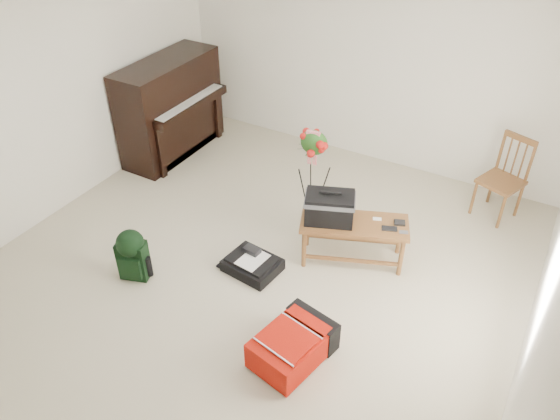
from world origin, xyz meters
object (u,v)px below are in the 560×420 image
Objects in this scene: bench at (339,209)px; dining_chair at (502,179)px; black_duffel at (253,264)px; red_suitcase at (296,341)px; green_backpack at (132,253)px; piano at (171,110)px; flower_stand at (312,179)px.

bench is 1.20× the size of dining_chair.
bench is 1.02m from black_duffel.
red_suitcase is at bearing -32.78° from black_duffel.
green_backpack is at bearing -114.46° from dining_chair.
bench is 1.99m from dining_chair.
piano is 2.74× the size of green_backpack.
piano is 3.79m from red_suitcase.
bench is (2.78, -0.87, -0.03)m from piano.
red_suitcase is 1.87m from flower_stand.
green_backpack reaches higher than red_suitcase.
red_suitcase is at bearing -20.94° from green_backpack.
dining_chair is 1.73× the size of green_backpack.
bench reaches higher than red_suitcase.
red_suitcase is 1.38× the size of black_duffel.
piano reaches higher than bench.
bench is at bearing -40.63° from flower_stand.
dining_chair is at bearing 82.61° from red_suitcase.
black_duffel is 1.17m from green_backpack.
bench is at bearing 112.44° from red_suitcase.
flower_stand is at bearing 87.44° from black_duffel.
piano reaches higher than red_suitcase.
dining_chair reaches higher than bench.
green_backpack is 1.98m from flower_stand.
bench is 1.44m from red_suitcase.
dining_chair is at bearing 28.77° from bench.
flower_stand reaches higher than dining_chair.
red_suitcase is at bearing -36.15° from piano.
black_duffel is at bearing 15.26° from green_backpack.
bench is 2.07× the size of green_backpack.
dining_chair is at bearing 55.72° from black_duffel.
bench is at bearing 20.50° from green_backpack.
piano is 2.69m from black_duffel.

